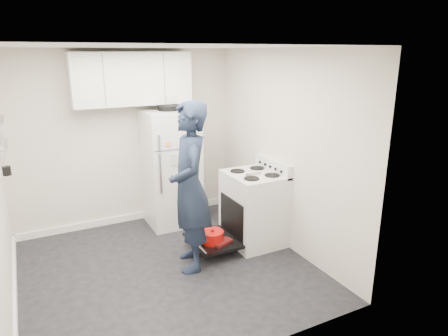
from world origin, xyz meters
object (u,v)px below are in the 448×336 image
person (190,187)px  refrigerator (171,168)px  electric_range (253,209)px  open_oven_door (213,238)px

person → refrigerator: bearing=-176.3°
electric_range → refrigerator: refrigerator is taller
electric_range → person: (-0.96, -0.20, 0.51)m
open_oven_door → person: 0.89m
open_oven_door → refrigerator: (-0.12, 1.13, 0.66)m
open_oven_door → refrigerator: size_ratio=0.40×
electric_range → open_oven_door: bearing=-177.3°
electric_range → refrigerator: 1.37m
electric_range → refrigerator: (-0.72, 1.10, 0.37)m
electric_range → open_oven_door: electric_range is taller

